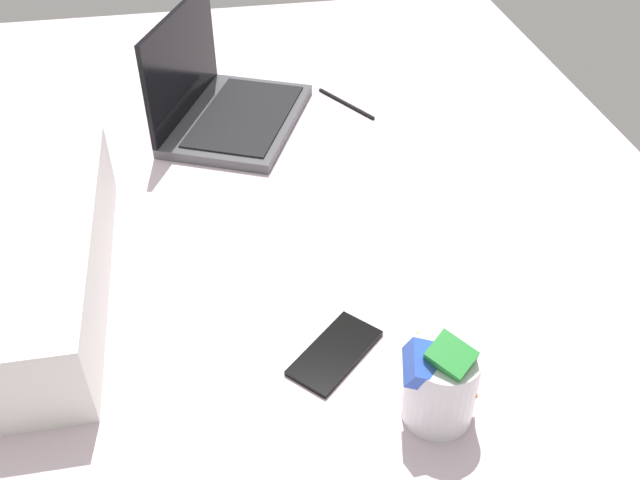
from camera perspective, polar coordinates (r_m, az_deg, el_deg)
The scene contains 5 objects.
bed_mattress at distance 132.48cm, azimuth -2.65°, elevation 0.53°, with size 180.00×140.00×18.00cm, color silver.
laptop at distance 147.64cm, azimuth -7.86°, elevation 10.90°, with size 39.50×34.43×23.00cm.
snack_cup at distance 89.04cm, azimuth 9.75°, elevation -11.15°, with size 9.39×10.63×13.96cm.
cell_phone at distance 98.47cm, azimuth 1.22°, elevation -9.09°, with size 6.80×14.00×0.80cm, color black.
charger_cable at distance 154.76cm, azimuth 2.11°, elevation 10.94°, with size 17.00×0.60×0.60cm, color black.
Camera 1 is at (-102.32, 12.33, 92.25)cm, focal length 39.62 mm.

